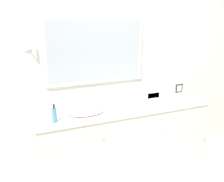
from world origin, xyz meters
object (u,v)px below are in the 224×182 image
Objects in this scene: picture_frame at (179,88)px; soap_bottle at (54,115)px; appliance_box at (151,94)px; sink_basin at (85,110)px.

soap_bottle is at bearing -168.73° from picture_frame.
soap_bottle reaches higher than appliance_box.
picture_frame is (0.49, 0.05, 0.01)m from appliance_box.
soap_bottle is at bearing -166.79° from appliance_box.
soap_bottle reaches higher than picture_frame.
appliance_box is 0.49m from picture_frame.
picture_frame is at bearing 5.94° from appliance_box.
appliance_box is at bearing 9.31° from sink_basin.
picture_frame reaches higher than appliance_box.
sink_basin is at bearing 22.79° from soap_bottle.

